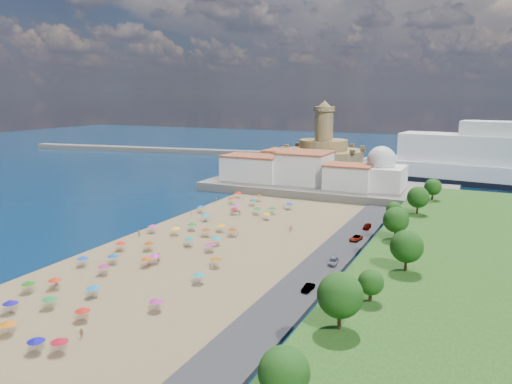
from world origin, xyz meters
The scene contains 11 objects.
ground centered at (0.00, 0.00, 0.00)m, with size 700.00×700.00×0.00m, color #071938.
terrace centered at (10.00, 73.00, 1.50)m, with size 90.00×36.00×3.00m, color #59544C.
jetty centered at (-12.00, 108.00, 1.20)m, with size 18.00×70.00×2.40m, color #59544C.
breakwater centered at (-110.00, 153.00, 1.30)m, with size 200.00×7.00×2.60m, color #59544C.
waterfront_buildings centered at (-3.05, 73.64, 7.88)m, with size 57.00×29.00×11.00m.
domed_building centered at (30.00, 71.00, 8.97)m, with size 16.00×16.00×15.00m.
fortress centered at (-12.00, 138.00, 6.68)m, with size 40.00×40.00×32.40m.
beach_parasols centered at (-1.43, -12.09, 2.15)m, with size 32.41×117.82×2.20m.
beachgoers centered at (-1.51, 1.18, 1.10)m, with size 37.12×100.40×1.89m.
parked_cars centered at (36.00, 6.44, 1.35)m, with size 2.65×50.47×1.41m.
hillside_trees centered at (48.75, -11.06, 10.07)m, with size 12.56×111.72×7.56m.
Camera 1 is at (63.72, -101.45, 35.75)m, focal length 35.00 mm.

